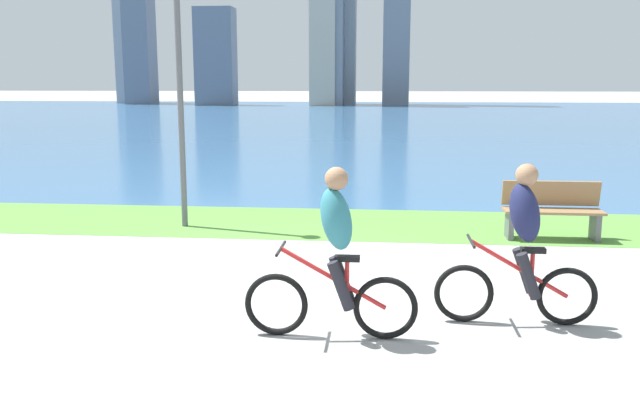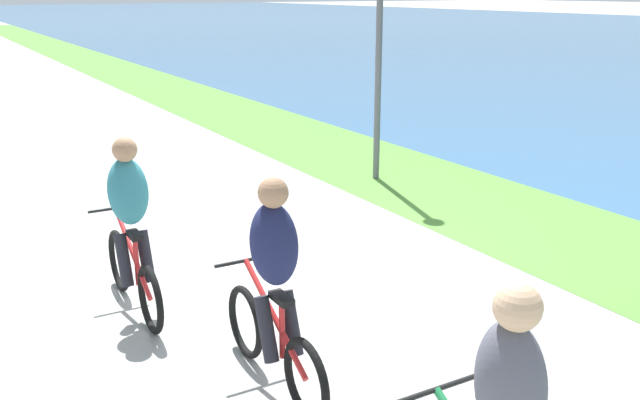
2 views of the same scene
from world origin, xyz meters
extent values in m
plane|color=#9E9E99|center=(0.00, 0.00, 0.00)|extent=(300.00, 300.00, 0.00)
cube|color=#59933D|center=(0.00, 3.47, 0.00)|extent=(120.00, 2.57, 0.01)
torus|color=black|center=(0.05, -1.68, 0.31)|extent=(0.62, 0.06, 0.62)
torus|color=black|center=(1.11, -1.68, 0.31)|extent=(0.62, 0.06, 0.62)
cylinder|color=red|center=(0.61, -1.68, 0.59)|extent=(1.02, 0.04, 0.60)
cylinder|color=red|center=(0.74, -1.68, 0.54)|extent=(0.04, 0.04, 0.46)
cube|color=black|center=(0.74, -1.68, 0.79)|extent=(0.24, 0.10, 0.05)
cylinder|color=black|center=(0.10, -1.68, 0.87)|extent=(0.03, 0.52, 0.03)
ellipsoid|color=teal|center=(0.63, -1.68, 1.17)|extent=(0.40, 0.36, 0.65)
sphere|color=#A57A59|center=(0.63, -1.68, 1.55)|extent=(0.22, 0.22, 0.22)
cylinder|color=#26262D|center=(0.69, -1.78, 0.55)|extent=(0.27, 0.11, 0.49)
cylinder|color=#26262D|center=(0.69, -1.58, 0.55)|extent=(0.27, 0.11, 0.49)
torus|color=black|center=(1.90, -1.13, 0.30)|extent=(0.60, 0.06, 0.60)
torus|color=black|center=(2.93, -1.13, 0.30)|extent=(0.60, 0.06, 0.60)
cylinder|color=red|center=(2.44, -1.13, 0.58)|extent=(1.00, 0.04, 0.59)
cylinder|color=red|center=(2.57, -1.13, 0.53)|extent=(0.04, 0.04, 0.45)
cube|color=black|center=(2.57, -1.13, 0.77)|extent=(0.24, 0.10, 0.05)
cylinder|color=black|center=(1.95, -1.13, 0.85)|extent=(0.03, 0.52, 0.03)
ellipsoid|color=#1E234C|center=(2.47, -1.13, 1.15)|extent=(0.40, 0.36, 0.65)
sphere|color=#A57A59|center=(2.47, -1.13, 1.53)|extent=(0.22, 0.22, 0.22)
cylinder|color=#26262D|center=(2.52, -1.23, 0.53)|extent=(0.27, 0.11, 0.49)
cylinder|color=#26262D|center=(2.52, -1.03, 0.53)|extent=(0.27, 0.11, 0.49)
cylinder|color=black|center=(4.20, -1.05, 0.88)|extent=(0.03, 0.52, 0.03)
ellipsoid|color=#595966|center=(4.71, -1.05, 1.18)|extent=(0.40, 0.36, 0.65)
sphere|color=#D8AD84|center=(4.71, -1.05, 1.56)|extent=(0.22, 0.22, 0.22)
cylinder|color=#595960|center=(-2.29, 3.00, 2.05)|extent=(0.10, 0.10, 4.10)
camera|label=1|loc=(1.07, -7.70, 2.44)|focal=37.03mm
camera|label=2|loc=(6.73, -3.20, 2.89)|focal=39.75mm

